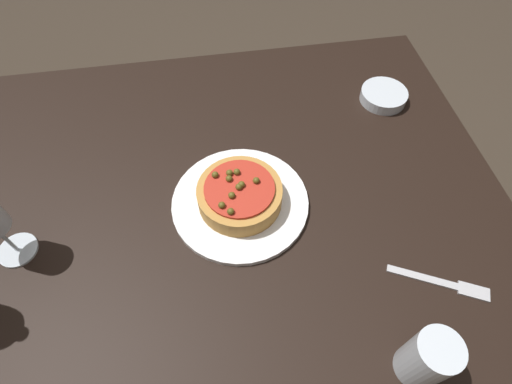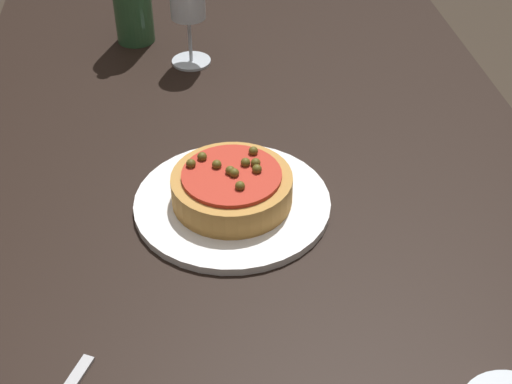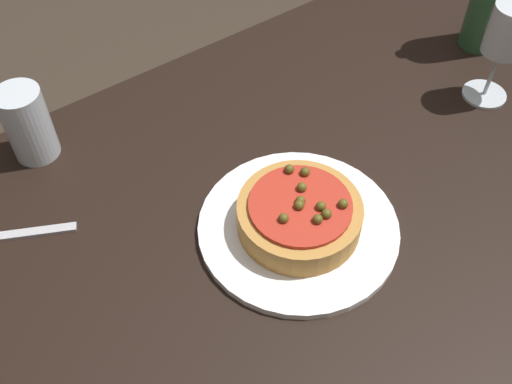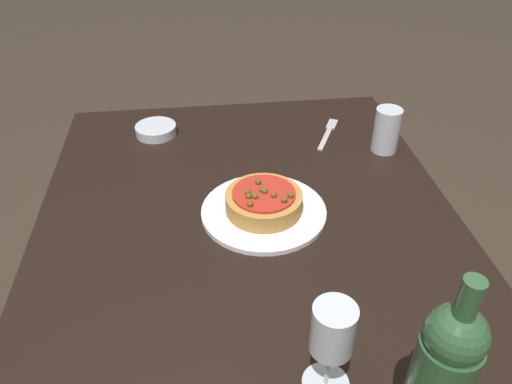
# 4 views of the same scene
# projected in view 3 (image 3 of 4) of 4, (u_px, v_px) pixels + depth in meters

# --- Properties ---
(dining_table) EXTENTS (1.37, 0.96, 0.72)m
(dining_table) POSITION_uv_depth(u_px,v_px,m) (365.00, 242.00, 0.95)
(dining_table) COLOR black
(dining_table) RESTS_ON ground_plane
(dinner_plate) EXTENTS (0.29, 0.29, 0.01)m
(dinner_plate) POSITION_uv_depth(u_px,v_px,m) (298.00, 228.00, 0.86)
(dinner_plate) COLOR white
(dinner_plate) RESTS_ON dining_table
(pizza) EXTENTS (0.17, 0.17, 0.06)m
(pizza) POSITION_uv_depth(u_px,v_px,m) (300.00, 215.00, 0.83)
(pizza) COLOR #BC843D
(pizza) RESTS_ON dinner_plate
(wine_glass) EXTENTS (0.08, 0.08, 0.18)m
(wine_glass) POSITION_uv_depth(u_px,v_px,m) (507.00, 35.00, 0.95)
(wine_glass) COLOR silver
(wine_glass) RESTS_ON dining_table
(water_cup) EXTENTS (0.07, 0.07, 0.12)m
(water_cup) POSITION_uv_depth(u_px,v_px,m) (28.00, 124.00, 0.91)
(water_cup) COLOR silver
(water_cup) RESTS_ON dining_table
(fork) EXTENTS (0.18, 0.10, 0.00)m
(fork) POSITION_uv_depth(u_px,v_px,m) (0.00, 236.00, 0.85)
(fork) COLOR #B7B7BC
(fork) RESTS_ON dining_table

